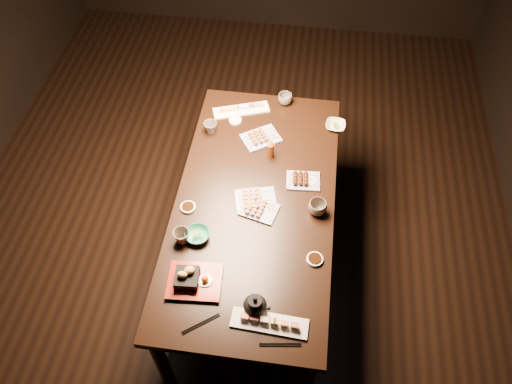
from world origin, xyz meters
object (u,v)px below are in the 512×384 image
Objects in this scene: teacup_far_left at (211,128)px; yakitori_plate_right at (259,208)px; condiment_bottle at (271,148)px; yakitori_plate_center at (256,198)px; teapot at (255,304)px; sushi_platter_near at (269,322)px; teacup_far_right at (285,99)px; tempura_tray at (194,278)px; teacup_near_left at (182,237)px; sushi_platter_far at (241,108)px; yakitori_plate_left at (261,136)px; dining_table at (255,237)px; edamame_bowl_cream at (335,126)px; edamame_bowl_green at (197,235)px; teacup_mid_right at (317,208)px.

yakitori_plate_right is at bearing -55.95° from teacup_far_left.
teacup_far_left is 0.43m from condiment_bottle.
teapot is at bearing -97.19° from yakitori_plate_center.
sushi_platter_near is 1.55m from teacup_far_right.
tempura_tray is (-0.40, 0.17, 0.03)m from sushi_platter_near.
teacup_far_right is at bearing 95.85° from sushi_platter_near.
teapot reaches higher than teacup_far_left.
yakitori_plate_right is 0.46m from teacup_near_left.
tempura_tray is 1.42m from teacup_far_right.
sushi_platter_near is 4.17× the size of teacup_near_left.
sushi_platter_near and sushi_platter_far have the same top height.
yakitori_plate_left is (-0.03, 0.49, -0.00)m from yakitori_plate_center.
sushi_platter_far is 0.27m from teacup_far_left.
teacup_far_right reaches higher than yakitori_plate_left.
teacup_far_left is at bearing 92.62° from tempura_tray.
yakitori_plate_center is (0.01, 0.00, 0.40)m from dining_table.
teacup_far_right reaches higher than edamame_bowl_cream.
teapot is 0.97× the size of condiment_bottle.
edamame_bowl_green is (-0.24, -0.77, -0.01)m from yakitori_plate_left.
teacup_far_right is 0.49m from condiment_bottle.
yakitori_plate_left is 0.81m from edamame_bowl_green.
yakitori_plate_left reaches higher than yakitori_plate_right.
teapot is at bearing -117.31° from yakitori_plate_left.
teacup_far_right is (0.28, 0.11, 0.01)m from sushi_platter_far.
yakitori_plate_left is 2.19× the size of teacup_mid_right.
edamame_bowl_green is at bearing 22.12° from teacup_near_left.
yakitori_plate_right is 0.90× the size of yakitori_plate_left.
edamame_bowl_cream is 0.39m from teacup_far_right.
sushi_platter_far is at bearing 84.26° from tempura_tray.
sushi_platter_far is at bearing 106.88° from sushi_platter_near.
tempura_tray is 0.94m from condiment_bottle.
teacup_far_left is at bearing 123.13° from teapot.
teacup_far_right is (0.36, 1.12, 0.02)m from edamame_bowl_green.
edamame_bowl_cream is at bearing 42.16° from yakitori_plate_center.
dining_table is at bearing -96.02° from teacup_far_right.
teacup_near_left is 0.55m from teapot.
edamame_bowl_green is 0.09m from teacup_near_left.
condiment_bottle is (0.04, 0.35, 0.04)m from yakitori_plate_center.
edamame_bowl_cream is at bearing 61.52° from dining_table.
sushi_platter_near is 1.01× the size of sushi_platter_far.
yakitori_plate_left reaches higher than edamame_bowl_green.
teacup_far_right reaches higher than dining_table.
edamame_bowl_green is 0.52m from teapot.
condiment_bottle reaches higher than teacup_mid_right.
teapot reaches higher than teacup_far_right.
teacup_far_right is (0.32, 1.38, -0.01)m from tempura_tray.
sushi_platter_far is at bearing 120.36° from yakitori_plate_right.
yakitori_plate_left is at bearing -3.26° from teacup_far_left.
teacup_mid_right is (0.54, -0.75, 0.02)m from sushi_platter_far.
tempura_tray is at bearing -103.94° from yakitori_plate_right.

